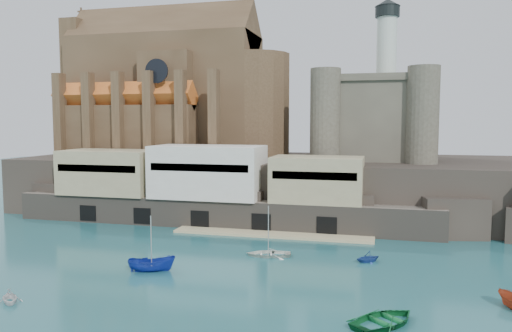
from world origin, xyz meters
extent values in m
plane|color=#1A4F56|center=(0.00, 0.00, 0.00)|extent=(300.00, 300.00, 0.00)
cube|color=black|center=(0.00, 40.00, 5.00)|extent=(100.00, 34.00, 10.00)
cube|color=black|center=(-38.00, 23.50, 3.00)|extent=(9.00, 5.00, 6.00)
cube|color=black|center=(-22.00, 23.50, 3.00)|extent=(9.00, 5.00, 6.00)
cube|color=black|center=(-5.00, 23.50, 3.00)|extent=(9.00, 5.00, 6.00)
cube|color=black|center=(12.00, 23.50, 3.00)|extent=(9.00, 5.00, 6.00)
cube|color=black|center=(28.00, 23.50, 3.00)|extent=(9.00, 5.00, 6.00)
cube|color=#635A4F|center=(-8.00, 22.50, 2.25)|extent=(70.00, 6.00, 4.50)
cube|color=tan|center=(2.00, 18.00, 0.15)|extent=(30.00, 4.00, 0.40)
cube|color=black|center=(-30.00, 19.60, 1.60)|extent=(3.00, 0.40, 2.60)
cube|color=black|center=(-20.00, 19.60, 1.60)|extent=(3.00, 0.40, 2.60)
cube|color=black|center=(-10.00, 19.60, 1.60)|extent=(3.00, 0.40, 2.60)
cube|color=black|center=(0.00, 19.60, 1.60)|extent=(3.00, 0.40, 2.60)
cube|color=black|center=(10.00, 19.60, 1.60)|extent=(3.00, 0.40, 2.60)
cube|color=tan|center=(-28.00, 23.50, 8.25)|extent=(16.00, 9.00, 7.50)
cube|color=silver|center=(-10.00, 23.50, 8.75)|extent=(18.00, 9.00, 8.50)
cube|color=tan|center=(8.00, 23.50, 8.00)|extent=(14.00, 8.00, 7.00)
cube|color=#463321|center=(-26.00, 42.00, 22.00)|extent=(38.00, 14.00, 24.00)
cube|color=#463321|center=(-26.00, 42.00, 34.00)|extent=(38.00, 13.01, 13.01)
cylinder|color=#463321|center=(-7.00, 42.00, 20.00)|extent=(14.00, 14.00, 20.00)
cube|color=#463321|center=(-22.00, 42.00, 20.00)|extent=(10.00, 20.00, 20.00)
cube|color=#463321|center=(-30.00, 32.50, 15.00)|extent=(28.00, 5.00, 10.00)
cube|color=#463321|center=(-30.00, 51.50, 15.00)|extent=(28.00, 5.00, 10.00)
cube|color=#C25B21|center=(-30.00, 32.50, 21.60)|extent=(28.00, 5.66, 5.66)
cube|color=#C25B21|center=(-30.00, 51.50, 21.60)|extent=(28.00, 5.66, 5.66)
cube|color=#463321|center=(-45.00, 42.00, 24.00)|extent=(4.00, 10.00, 28.00)
cylinder|color=black|center=(-22.00, 29.95, 26.00)|extent=(4.40, 0.30, 4.40)
cube|color=#463321|center=(-42.00, 29.50, 18.00)|extent=(1.60, 2.20, 16.00)
cube|color=#463321|center=(-35.80, 29.50, 18.00)|extent=(1.60, 2.20, 16.00)
cube|color=#463321|center=(-29.60, 29.50, 18.00)|extent=(1.60, 2.20, 16.00)
cube|color=#463321|center=(-23.40, 29.50, 18.00)|extent=(1.60, 2.20, 16.00)
cube|color=#463321|center=(-17.20, 29.50, 18.00)|extent=(1.60, 2.20, 16.00)
cube|color=#463321|center=(-11.00, 29.50, 18.00)|extent=(1.60, 2.20, 16.00)
cube|color=#494639|center=(16.00, 41.00, 17.00)|extent=(16.00, 16.00, 14.00)
cube|color=#494639|center=(16.00, 41.00, 24.40)|extent=(17.00, 17.00, 1.20)
cylinder|color=#494639|center=(8.00, 33.00, 18.00)|extent=(5.20, 5.20, 16.00)
cylinder|color=#494639|center=(24.00, 33.00, 18.00)|extent=(5.20, 5.20, 16.00)
cylinder|color=#494639|center=(8.00, 49.00, 18.00)|extent=(5.20, 5.20, 16.00)
cylinder|color=#494639|center=(24.00, 49.00, 18.00)|extent=(5.20, 5.20, 16.00)
cylinder|color=silver|center=(18.00, 43.00, 30.00)|extent=(3.60, 3.60, 12.00)
cylinder|color=black|center=(18.00, 43.00, 37.00)|extent=(4.40, 4.40, 2.00)
cone|color=black|center=(18.00, 43.00, 38.60)|extent=(4.60, 4.60, 1.40)
imported|color=white|center=(-15.87, -15.16, 0.00)|extent=(3.04, 3.08, 3.11)
imported|color=navy|center=(-7.33, -2.83, 0.00)|extent=(2.64, 2.61, 5.36)
imported|color=#116630|center=(18.37, -11.53, 0.00)|extent=(4.44, 4.18, 6.63)
imported|color=white|center=(4.06, 6.85, 0.00)|extent=(2.05, 4.20, 5.66)
imported|color=#214391|center=(16.36, 7.28, 0.00)|extent=(3.04, 3.23, 3.22)
camera|label=1|loc=(18.01, -53.50, 17.07)|focal=35.00mm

